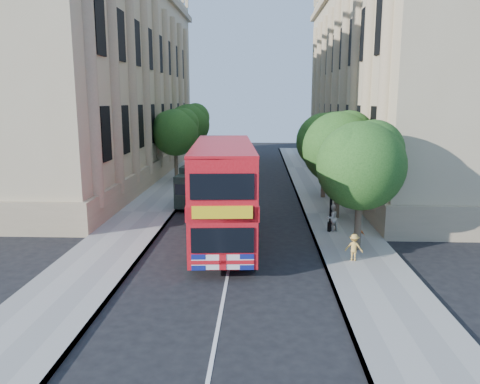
# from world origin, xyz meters

# --- Properties ---
(ground) EXTENTS (120.00, 120.00, 0.00)m
(ground) POSITION_xyz_m (0.00, 0.00, 0.00)
(ground) COLOR black
(ground) RESTS_ON ground
(pavement_right) EXTENTS (3.50, 80.00, 0.12)m
(pavement_right) POSITION_xyz_m (5.75, 10.00, 0.06)
(pavement_right) COLOR gray
(pavement_right) RESTS_ON ground
(pavement_left) EXTENTS (3.50, 80.00, 0.12)m
(pavement_left) POSITION_xyz_m (-5.75, 10.00, 0.06)
(pavement_left) COLOR gray
(pavement_left) RESTS_ON ground
(building_right) EXTENTS (12.00, 38.00, 18.00)m
(building_right) POSITION_xyz_m (13.80, 24.00, 9.00)
(building_right) COLOR tan
(building_right) RESTS_ON ground
(building_left) EXTENTS (12.00, 38.00, 18.00)m
(building_left) POSITION_xyz_m (-13.80, 24.00, 9.00)
(building_left) COLOR tan
(building_left) RESTS_ON ground
(tree_right_near) EXTENTS (4.00, 4.00, 6.08)m
(tree_right_near) POSITION_xyz_m (5.84, 3.03, 4.25)
(tree_right_near) COLOR #473828
(tree_right_near) RESTS_ON ground
(tree_right_mid) EXTENTS (4.20, 4.20, 6.37)m
(tree_right_mid) POSITION_xyz_m (5.84, 9.03, 4.45)
(tree_right_mid) COLOR #473828
(tree_right_mid) RESTS_ON ground
(tree_right_far) EXTENTS (4.00, 4.00, 6.15)m
(tree_right_far) POSITION_xyz_m (5.84, 15.03, 4.31)
(tree_right_far) COLOR #473828
(tree_right_far) RESTS_ON ground
(tree_left_far) EXTENTS (4.00, 4.00, 6.30)m
(tree_left_far) POSITION_xyz_m (-5.96, 22.03, 4.44)
(tree_left_far) COLOR #473828
(tree_left_far) RESTS_ON ground
(tree_left_back) EXTENTS (4.20, 4.20, 6.65)m
(tree_left_back) POSITION_xyz_m (-5.96, 30.03, 4.71)
(tree_left_back) COLOR #473828
(tree_left_back) RESTS_ON ground
(lamp_post) EXTENTS (0.32, 0.32, 5.16)m
(lamp_post) POSITION_xyz_m (5.00, 6.00, 2.51)
(lamp_post) COLOR black
(lamp_post) RESTS_ON pavement_right
(double_decker_bus) EXTENTS (3.47, 10.57, 4.81)m
(double_decker_bus) POSITION_xyz_m (-0.50, 4.20, 2.66)
(double_decker_bus) COLOR red
(double_decker_bus) RESTS_ON ground
(box_van) EXTENTS (2.27, 4.80, 2.67)m
(box_van) POSITION_xyz_m (-2.91, 12.27, 1.31)
(box_van) COLOR black
(box_van) RESTS_ON ground
(police_constable) EXTENTS (0.82, 0.70, 1.91)m
(police_constable) POSITION_xyz_m (-1.18, 1.00, 0.96)
(police_constable) COLOR black
(police_constable) RESTS_ON ground
(woman_pedestrian) EXTENTS (0.90, 0.87, 1.46)m
(woman_pedestrian) POSITION_xyz_m (5.07, 6.01, 0.85)
(woman_pedestrian) COLOR silver
(woman_pedestrian) RESTS_ON pavement_right
(child_a) EXTENTS (0.58, 0.25, 0.99)m
(child_a) POSITION_xyz_m (5.98, 3.59, 0.62)
(child_a) COLOR orange
(child_a) RESTS_ON pavement_right
(child_b) EXTENTS (0.85, 0.62, 1.18)m
(child_b) POSITION_xyz_m (5.34, 1.44, 0.71)
(child_b) COLOR gold
(child_b) RESTS_ON pavement_right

